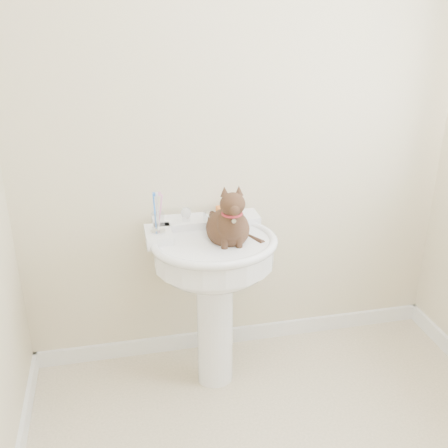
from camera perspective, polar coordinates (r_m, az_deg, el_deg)
wall_back at (r=2.53m, az=1.81°, el=11.12°), size 2.20×0.00×2.50m
baseboard_back at (r=3.02m, az=1.57°, el=-11.91°), size 2.20×0.02×0.09m
pedestal_sink at (r=2.43m, az=-1.13°, el=-4.72°), size 0.59×0.58×0.82m
faucet at (r=2.47m, az=-1.78°, el=1.26°), size 0.28×0.12×0.14m
soap_bar at (r=2.58m, az=0.24°, el=1.61°), size 0.10×0.07×0.03m
toothbrush_cup at (r=2.36m, az=-7.19°, el=0.20°), size 0.07×0.07×0.19m
cat at (r=2.33m, az=0.58°, el=-0.11°), size 0.22×0.27×0.40m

